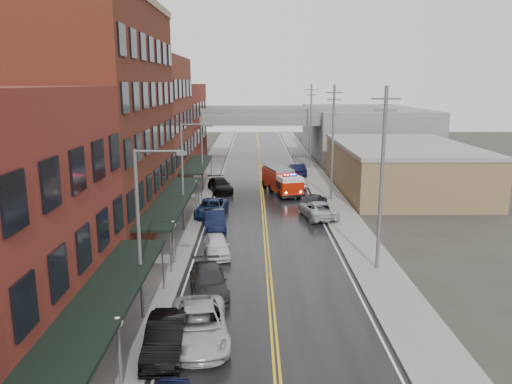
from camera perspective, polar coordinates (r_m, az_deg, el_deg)
name	(u,v)px	position (r m, az deg, el deg)	size (l,w,h in m)	color
road	(264,213)	(47.77, 0.89, -2.36)	(11.00, 160.00, 0.02)	black
sidewalk_left	(187,212)	(48.15, -7.84, -2.28)	(3.00, 160.00, 0.15)	slate
sidewalk_right	(340,212)	(48.46, 9.55, -2.24)	(3.00, 160.00, 0.15)	slate
curb_left	(205,212)	(47.96, -5.88, -2.29)	(0.30, 160.00, 0.15)	gray
curb_right	(323,212)	(48.20, 7.62, -2.26)	(0.30, 160.00, 0.15)	gray
brick_building_b	(96,124)	(41.18, -17.85, 7.39)	(9.00, 20.00, 18.00)	#592517
brick_building_c	(144,125)	(58.18, -12.64, 7.49)	(9.00, 15.00, 15.00)	brown
brick_building_far	(170,125)	(75.44, -9.80, 7.52)	(9.00, 20.00, 12.00)	maroon
tan_building	(402,169)	(59.49, 16.29, 2.53)	(14.00, 22.00, 5.00)	brown
right_far_block	(363,131)	(88.63, 12.13, 6.82)	(18.00, 30.00, 8.00)	slate
awning_0	(104,299)	(23.10, -16.95, -11.60)	(2.60, 16.00, 3.09)	black
awning_1	(173,199)	(40.76, -9.48, -0.80)	(2.60, 18.00, 3.09)	black
awning_2	(197,164)	(57.78, -6.78, 3.15)	(2.60, 13.00, 3.09)	black
globe_lamp_0	(118,336)	(21.37, -15.47, -15.56)	(0.44, 0.44, 3.12)	#59595B
globe_lamp_1	(173,233)	(34.08, -9.45, -4.59)	(0.44, 0.44, 3.12)	#59595B
globe_lamp_2	(196,189)	(47.53, -6.84, 0.33)	(0.44, 0.44, 3.12)	#59595B
street_lamp_0	(143,225)	(25.77, -12.75, -3.65)	(2.64, 0.22, 9.00)	#59595B
street_lamp_1	(185,170)	(41.16, -8.07, 2.49)	(2.64, 0.22, 9.00)	#59595B
street_lamp_2	(204,146)	(56.88, -5.95, 5.27)	(2.64, 0.22, 9.00)	#59595B
utility_pole_0	(382,177)	(32.77, 14.19, 1.70)	(1.80, 0.24, 12.00)	#59595B
utility_pole_1	(333,141)	(52.17, 8.76, 5.79)	(1.80, 0.24, 12.00)	#59595B
utility_pole_2	(311,125)	(71.89, 6.27, 7.63)	(1.80, 0.24, 12.00)	#59595B
overpass	(259,123)	(78.43, 0.40, 7.86)	(40.00, 10.00, 7.50)	slate
fire_truck	(282,180)	(55.79, 2.98, 1.35)	(4.59, 8.00, 2.79)	#B61C08
parked_car_left_1	(166,337)	(24.03, -10.24, -16.04)	(1.71, 4.89, 1.61)	black
parked_car_left_2	(199,325)	(24.87, -6.48, -14.86)	(2.70, 5.86, 1.63)	#B3B5BC
parked_car_left_3	(209,281)	(29.87, -5.44, -10.14)	(2.10, 5.17, 1.50)	#242427
parked_car_left_4	(217,246)	(36.09, -4.51, -6.12)	(1.73, 4.31, 1.47)	silver
parked_car_left_5	(215,220)	(42.33, -4.76, -3.23)	(1.70, 4.87, 1.60)	black
parked_car_left_6	(212,208)	(46.56, -5.10, -1.82)	(2.59, 5.62, 1.56)	#14264B
parked_car_left_7	(220,185)	(56.66, -4.14, 0.76)	(2.20, 5.42, 1.57)	black
parked_car_right_0	(318,209)	(46.20, 7.06, -1.98)	(2.60, 5.64, 1.57)	#B2B5BB
parked_car_right_1	(314,201)	(49.63, 6.63, -1.04)	(2.01, 4.94, 1.43)	black
parked_car_right_2	(297,181)	(59.33, 4.75, 1.26)	(1.80, 4.49, 1.53)	silver
parked_car_right_3	(297,170)	(66.73, 4.69, 2.56)	(1.75, 5.01, 1.65)	black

